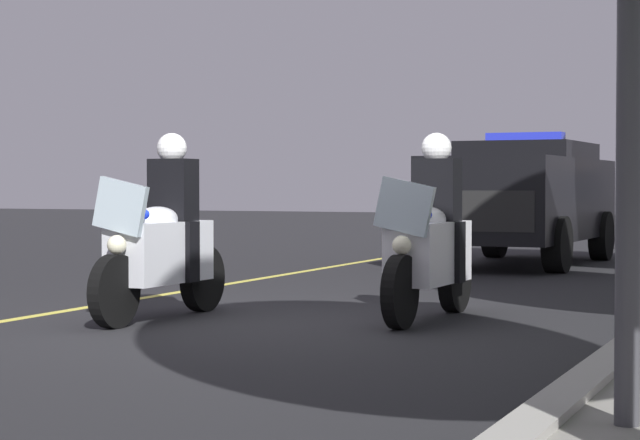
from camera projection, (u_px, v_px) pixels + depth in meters
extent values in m
plane|color=black|center=(284.00, 323.00, 10.56)|extent=(80.00, 80.00, 0.00)
cube|color=#E0D14C|center=(64.00, 311.00, 11.50)|extent=(48.00, 0.12, 0.01)
cylinder|color=black|center=(114.00, 291.00, 10.13)|extent=(0.64, 0.13, 0.64)
cylinder|color=black|center=(203.00, 279.00, 11.49)|extent=(0.64, 0.15, 0.64)
cube|color=silver|center=(160.00, 252.00, 10.78)|extent=(1.21, 0.47, 0.56)
ellipsoid|color=silver|center=(157.00, 220.00, 10.73)|extent=(0.57, 0.33, 0.24)
cube|color=silver|center=(121.00, 206.00, 10.20)|extent=(0.07, 0.56, 0.53)
sphere|color=#F9F4CC|center=(117.00, 245.00, 10.15)|extent=(0.17, 0.17, 0.17)
sphere|color=red|center=(114.00, 214.00, 10.38)|extent=(0.09, 0.09, 0.09)
sphere|color=#1933F2|center=(144.00, 214.00, 10.25)|extent=(0.09, 0.09, 0.09)
cube|color=black|center=(173.00, 191.00, 10.97)|extent=(0.29, 0.41, 0.60)
cube|color=black|center=(188.00, 252.00, 10.85)|extent=(0.18, 0.14, 0.56)
cube|color=black|center=(152.00, 251.00, 11.02)|extent=(0.18, 0.14, 0.56)
sphere|color=white|center=(172.00, 148.00, 10.94)|extent=(0.28, 0.28, 0.28)
cylinder|color=black|center=(400.00, 292.00, 10.06)|extent=(0.64, 0.13, 0.64)
cylinder|color=black|center=(455.00, 279.00, 11.42)|extent=(0.64, 0.15, 0.64)
cube|color=white|center=(429.00, 253.00, 10.72)|extent=(1.21, 0.47, 0.56)
ellipsoid|color=white|center=(427.00, 220.00, 10.66)|extent=(0.57, 0.33, 0.24)
cube|color=silver|center=(404.00, 207.00, 10.13)|extent=(0.07, 0.56, 0.53)
sphere|color=#F9F4CC|center=(402.00, 245.00, 10.09)|extent=(0.17, 0.17, 0.17)
sphere|color=red|center=(393.00, 214.00, 10.32)|extent=(0.09, 0.09, 0.09)
sphere|color=#1933F2|center=(427.00, 215.00, 10.18)|extent=(0.09, 0.09, 0.09)
cube|color=black|center=(437.00, 191.00, 10.91)|extent=(0.29, 0.41, 0.60)
cube|color=black|center=(455.00, 252.00, 10.79)|extent=(0.18, 0.14, 0.56)
cube|color=black|center=(414.00, 251.00, 10.95)|extent=(0.18, 0.14, 0.56)
sphere|color=white|center=(436.00, 148.00, 10.88)|extent=(0.28, 0.28, 0.28)
cube|color=black|center=(523.00, 199.00, 18.24)|extent=(4.94, 2.01, 1.24)
cube|color=black|center=(528.00, 154.00, 18.49)|extent=(2.44, 1.80, 0.36)
cube|color=#2633D8|center=(525.00, 137.00, 18.30)|extent=(0.31, 1.21, 0.14)
cube|color=black|center=(477.00, 211.00, 16.06)|extent=(0.16, 1.62, 0.56)
cylinder|color=black|center=(557.00, 245.00, 16.47)|extent=(0.81, 0.30, 0.80)
cylinder|color=black|center=(435.00, 242.00, 17.22)|extent=(0.81, 0.30, 0.80)
cylinder|color=black|center=(601.00, 236.00, 19.29)|extent=(0.81, 0.30, 0.80)
cylinder|color=black|center=(495.00, 234.00, 20.04)|extent=(0.81, 0.30, 0.80)
cylinder|color=#38383D|center=(630.00, 26.00, 5.51)|extent=(0.12, 0.12, 3.76)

